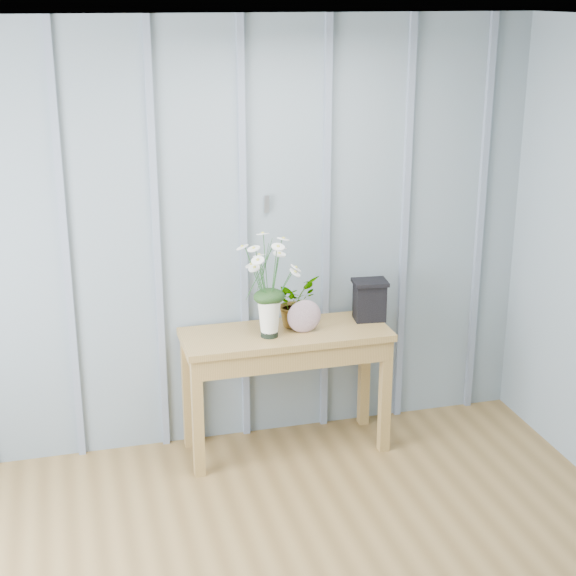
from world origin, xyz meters
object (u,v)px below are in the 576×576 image
object	(u,v)px
sideboard	(286,350)
carved_box	(370,300)
felt_disc_vessel	(304,316)
daisy_vase	(269,271)

from	to	relation	value
sideboard	carved_box	distance (m)	0.58
felt_disc_vessel	sideboard	bearing A→B (deg)	158.32
daisy_vase	carved_box	bearing A→B (deg)	9.65
daisy_vase	felt_disc_vessel	distance (m)	0.35
sideboard	daisy_vase	size ratio (longest dim) A/B	1.95
carved_box	felt_disc_vessel	bearing A→B (deg)	-166.72
carved_box	daisy_vase	bearing A→B (deg)	-170.35
felt_disc_vessel	carved_box	size ratio (longest dim) A/B	0.81
daisy_vase	carved_box	world-z (taller)	daisy_vase
carved_box	sideboard	bearing A→B (deg)	-173.68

